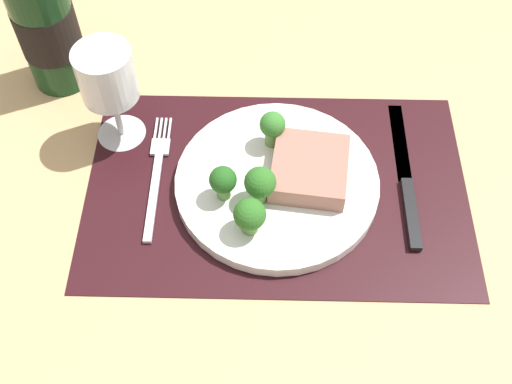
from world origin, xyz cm
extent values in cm
cube|color=tan|center=(0.00, 0.00, -1.50)|extent=(140.00, 110.00, 3.00)
cube|color=black|center=(0.00, 0.00, 0.15)|extent=(47.23, 30.51, 0.30)
cylinder|color=white|center=(0.00, 0.00, 1.10)|extent=(25.11, 25.11, 1.60)
cube|color=#9E6B5B|center=(3.89, 0.60, 3.32)|extent=(10.12, 10.76, 2.83)
cylinder|color=#5B8942|center=(-6.37, -2.59, 2.82)|extent=(1.64, 1.64, 1.84)
sphere|color=#235B1E|center=(-6.37, -2.59, 5.13)|extent=(3.27, 3.27, 3.27)
cylinder|color=#6B994C|center=(-0.67, 5.71, 2.99)|extent=(1.80, 1.80, 2.19)
sphere|color=#387A2D|center=(-0.67, 5.71, 5.46)|extent=(3.24, 3.24, 3.24)
cylinder|color=#5B8942|center=(-3.13, -7.23, 2.67)|extent=(1.89, 1.89, 1.54)
sphere|color=#2D6B23|center=(-3.13, -7.23, 5.04)|extent=(3.76, 3.76, 3.76)
cylinder|color=#5B8942|center=(-2.04, -3.05, 2.85)|extent=(1.70, 1.70, 1.89)
sphere|color=#2D6B23|center=(-2.04, -3.05, 5.39)|extent=(3.75, 3.75, 3.75)
cube|color=silver|center=(-15.13, -2.00, 0.55)|extent=(1.00, 13.00, 0.50)
cube|color=silver|center=(-15.13, 5.80, 0.55)|extent=(2.40, 2.60, 0.40)
cube|color=silver|center=(-16.03, 8.90, 0.55)|extent=(0.30, 3.60, 0.35)
cube|color=silver|center=(-15.43, 8.90, 0.55)|extent=(0.30, 3.60, 0.35)
cube|color=silver|center=(-14.83, 8.90, 0.55)|extent=(0.30, 3.60, 0.35)
cube|color=silver|center=(-14.23, 8.90, 0.55)|extent=(0.30, 3.60, 0.35)
cube|color=black|center=(16.14, -3.90, 0.70)|extent=(1.40, 10.00, 0.80)
cube|color=silver|center=(16.14, 7.60, 0.45)|extent=(1.80, 13.00, 0.30)
cylinder|color=#143819|center=(-30.35, 18.73, 9.78)|extent=(7.93, 7.93, 19.55)
cylinder|color=black|center=(-30.35, 18.73, 8.80)|extent=(8.08, 8.08, 6.84)
cylinder|color=silver|center=(-20.57, 8.37, 0.20)|extent=(6.35, 6.35, 0.40)
cylinder|color=silver|center=(-20.57, 8.37, 3.96)|extent=(0.80, 0.80, 7.12)
cylinder|color=silver|center=(-20.57, 8.37, 10.91)|extent=(7.07, 7.07, 6.79)
cylinder|color=#560C19|center=(-20.57, 8.37, 9.16)|extent=(6.22, 6.22, 3.29)
camera|label=1|loc=(-1.61, -45.46, 64.33)|focal=44.30mm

